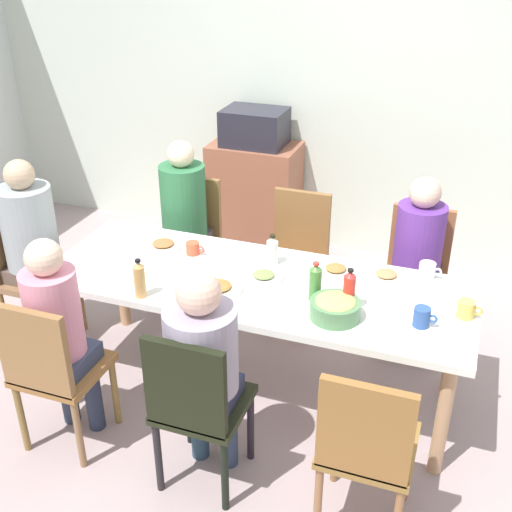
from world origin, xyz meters
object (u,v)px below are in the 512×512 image
(bottle_3, at_px, (349,291))
(plate_3, at_px, (336,270))
(plate_2, at_px, (218,288))
(side_cabinet, at_px, (255,198))
(chair_2, at_px, (297,251))
(chair_1, at_px, (196,403))
(chair_4, at_px, (52,367))
(microwave, at_px, (255,127))
(plate_4, at_px, (163,245))
(person_6, at_px, (183,211))
(cup_2, at_px, (422,317))
(chair_6, at_px, (190,234))
(plate_0, at_px, (264,276))
(plate_1, at_px, (386,276))
(chair_0, at_px, (366,445))
(chair_3, at_px, (416,270))
(dining_table, at_px, (256,292))
(person_1, at_px, (203,358))
(cup_1, at_px, (466,309))
(bottle_0, at_px, (139,279))
(bottle_2, at_px, (315,282))
(bowl_0, at_px, (335,308))
(chair_5, at_px, (26,268))
(person_4, at_px, (58,327))
(person_3, at_px, (417,251))
(person_5, at_px, (32,237))
(cup_0, at_px, (207,297))
(cup_4, at_px, (193,248))
(cup_3, at_px, (427,270))
(bottle_1, at_px, (272,250))

(bottle_3, bearing_deg, plate_3, 112.49)
(plate_2, height_order, side_cabinet, side_cabinet)
(chair_2, xyz_separation_m, bottle_3, (0.53, -0.92, 0.32))
(chair_1, xyz_separation_m, plate_2, (-0.15, 0.64, 0.22))
(chair_4, relative_size, microwave, 1.88)
(plate_4, bearing_deg, side_cabinet, 88.92)
(person_6, relative_size, cup_2, 10.48)
(chair_6, relative_size, plate_0, 4.21)
(plate_1, xyz_separation_m, bottle_3, (-0.13, -0.39, 0.10))
(person_6, bearing_deg, chair_4, -90.00)
(chair_0, height_order, chair_3, same)
(dining_table, height_order, chair_3, chair_3)
(person_1, height_order, cup_2, person_1)
(cup_1, bearing_deg, cup_2, -141.74)
(bottle_0, distance_m, bottle_2, 0.90)
(plate_4, height_order, bowl_0, bowl_0)
(plate_0, xyz_separation_m, bottle_2, (0.32, -0.11, 0.09))
(chair_4, distance_m, chair_5, 1.11)
(person_4, bearing_deg, plate_4, 82.43)
(plate_1, xyz_separation_m, plate_2, (-0.82, -0.43, 0.00))
(plate_0, height_order, plate_2, same)
(person_3, height_order, person_5, person_5)
(plate_3, xyz_separation_m, bottle_0, (-0.89, -0.60, 0.09))
(chair_3, xyz_separation_m, plate_4, (-1.44, -0.61, 0.22))
(cup_0, bearing_deg, chair_1, -72.96)
(plate_4, bearing_deg, person_6, 102.84)
(cup_4, xyz_separation_m, bottle_0, (-0.06, -0.53, 0.06))
(chair_2, bearing_deg, bottle_2, -68.35)
(bottle_0, bearing_deg, person_5, 159.32)
(chair_1, bearing_deg, cup_3, 52.92)
(chair_5, relative_size, microwave, 1.88)
(plate_2, distance_m, plate_4, 0.62)
(chair_0, xyz_separation_m, person_4, (-1.56, 0.09, 0.18))
(bottle_0, relative_size, bottle_3, 0.94)
(chair_4, height_order, plate_2, chair_4)
(chair_4, bearing_deg, bottle_0, 58.47)
(chair_1, bearing_deg, person_3, 62.73)
(person_6, bearing_deg, person_4, -90.00)
(person_4, bearing_deg, side_cabinet, 86.52)
(chair_4, height_order, bottle_1, bottle_1)
(person_3, bearing_deg, plate_2, -136.88)
(person_6, bearing_deg, bottle_2, -35.07)
(bowl_0, relative_size, cup_0, 2.10)
(chair_6, height_order, cup_3, chair_6)
(cup_3, bearing_deg, plate_3, -166.89)
(cup_1, bearing_deg, chair_6, 157.11)
(plate_1, relative_size, plate_2, 0.80)
(chair_3, height_order, chair_6, same)
(bottle_2, xyz_separation_m, side_cabinet, (-0.98, 1.80, -0.37))
(chair_2, height_order, plate_0, chair_2)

